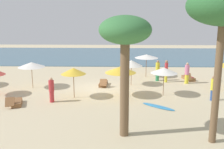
% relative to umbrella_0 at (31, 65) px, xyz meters
% --- Properties ---
extents(ground_plane, '(60.00, 60.00, 0.00)m').
position_rel_umbrella_0_xyz_m(ground_plane, '(5.26, -0.13, -1.90)').
color(ground_plane, beige).
extents(ocean_water, '(48.00, 16.00, 0.06)m').
position_rel_umbrella_0_xyz_m(ocean_water, '(5.26, 16.87, -1.87)').
color(ocean_water, '#476B7F').
rests_on(ocean_water, ground_plane).
extents(umbrella_0, '(2.12, 2.12, 2.10)m').
position_rel_umbrella_0_xyz_m(umbrella_0, '(0.00, 0.00, 0.00)').
color(umbrella_0, olive).
rests_on(umbrella_0, ground_plane).
extents(umbrella_3, '(1.76, 1.76, 2.18)m').
position_rel_umbrella_0_xyz_m(umbrella_3, '(3.78, -2.54, 0.05)').
color(umbrella_3, brown).
rests_on(umbrella_3, ground_plane).
extents(umbrella_4, '(2.22, 2.22, 2.22)m').
position_rel_umbrella_0_xyz_m(umbrella_4, '(7.09, -2.14, 0.09)').
color(umbrella_4, brown).
rests_on(umbrella_4, ground_plane).
extents(umbrella_5, '(2.19, 2.19, 2.12)m').
position_rel_umbrella_0_xyz_m(umbrella_5, '(9.52, 4.20, 0.06)').
color(umbrella_5, brown).
rests_on(umbrella_5, ground_plane).
extents(umbrella_6, '(1.93, 1.93, 2.08)m').
position_rel_umbrella_0_xyz_m(umbrella_6, '(10.23, -1.80, -0.03)').
color(umbrella_6, brown).
rests_on(umbrella_6, ground_plane).
extents(umbrella_8, '(1.83, 1.83, 2.12)m').
position_rel_umbrella_0_xyz_m(umbrella_8, '(7.99, 1.07, -0.02)').
color(umbrella_8, brown).
rests_on(umbrella_8, ground_plane).
extents(lounger_0, '(1.03, 1.80, 0.67)m').
position_rel_umbrella_0_xyz_m(lounger_0, '(0.21, -4.22, -1.73)').
color(lounger_0, brown).
rests_on(lounger_0, ground_plane).
extents(lounger_2, '(0.69, 1.73, 0.68)m').
position_rel_umbrella_0_xyz_m(lounger_2, '(5.67, 0.84, -1.73)').
color(lounger_2, brown).
rests_on(lounger_2, ground_plane).
extents(lounger_4, '(1.03, 1.76, 0.72)m').
position_rel_umbrella_0_xyz_m(lounger_4, '(13.23, 2.98, -1.72)').
color(lounger_4, olive).
rests_on(lounger_4, ground_plane).
extents(person_0, '(0.49, 0.49, 1.72)m').
position_rel_umbrella_0_xyz_m(person_0, '(2.42, -3.55, -1.04)').
color(person_0, '#BF3338').
rests_on(person_0, ground_plane).
extents(person_1, '(0.38, 0.38, 1.95)m').
position_rel_umbrella_0_xyz_m(person_1, '(11.06, 2.12, -0.88)').
color(person_1, yellow).
rests_on(person_1, ground_plane).
extents(person_2, '(0.49, 0.49, 1.81)m').
position_rel_umbrella_0_xyz_m(person_2, '(12.77, 1.75, -0.99)').
color(person_2, yellow).
rests_on(person_2, ground_plane).
extents(person_3, '(0.51, 0.51, 1.86)m').
position_rel_umbrella_0_xyz_m(person_3, '(10.38, 2.60, -0.97)').
color(person_3, '#338C59').
rests_on(person_3, ground_plane).
extents(person_4, '(0.39, 0.39, 1.74)m').
position_rel_umbrella_0_xyz_m(person_4, '(13.43, -2.91, -1.01)').
color(person_4, '#2D4C8C').
rests_on(person_4, ground_plane).
extents(palm_1, '(3.17, 3.17, 7.12)m').
position_rel_umbrella_0_xyz_m(palm_1, '(11.41, -9.18, 4.24)').
color(palm_1, brown).
rests_on(palm_1, ground_plane).
extents(palm_3, '(2.45, 2.45, 5.87)m').
position_rel_umbrella_0_xyz_m(palm_3, '(7.26, -8.56, 3.01)').
color(palm_3, brown).
rests_on(palm_3, ground_plane).
extents(dog, '(0.37, 0.66, 0.31)m').
position_rel_umbrella_0_xyz_m(dog, '(15.83, 2.87, -1.74)').
color(dog, silver).
rests_on(dog, ground_plane).
extents(surfboard, '(2.15, 1.83, 0.07)m').
position_rel_umbrella_0_xyz_m(surfboard, '(9.53, -4.38, -1.87)').
color(surfboard, '#338CCC').
rests_on(surfboard, ground_plane).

